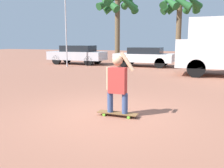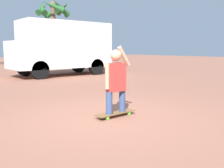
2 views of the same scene
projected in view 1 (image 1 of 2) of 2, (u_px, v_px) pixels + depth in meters
ground_plane at (110, 114)px, 6.19m from camera, size 80.00×80.00×0.00m
skateboard at (117, 113)px, 6.03m from camera, size 0.98×0.25×0.09m
person_skateboarder at (117, 81)px, 5.90m from camera, size 0.70×0.24×1.47m
parked_car_white at (144, 56)px, 17.73m from camera, size 4.10×1.90×1.35m
parked_car_silver at (77, 54)px, 19.48m from camera, size 4.43×1.79×1.46m
palm_tree_center_background at (180, 5)px, 23.60m from camera, size 4.28×4.25×6.47m
palm_tree_far_left at (117, 5)px, 21.28m from camera, size 3.96×3.90×6.00m
flagpole at (66, 2)px, 16.97m from camera, size 0.99×0.12×7.69m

